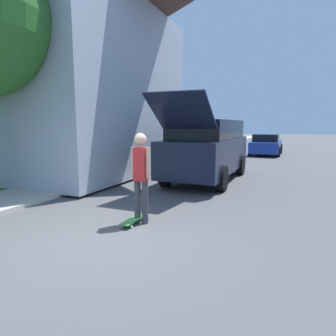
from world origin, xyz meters
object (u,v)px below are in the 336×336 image
Objects in this scene: car_down_street at (266,145)px; skateboarder at (141,173)px; suv_parked at (208,148)px; skateboard at (134,220)px.

car_down_street is 15.31m from skateboarder.
suv_parked is 5.09m from skateboarder.
skateboarder is 2.25× the size of skateboard.
skateboarder is (0.08, -5.08, -0.13)m from suv_parked.
skateboarder is at bearing -89.11° from suv_parked.
suv_parked reaches higher than skateboarder.
car_down_street is (1.07, 10.19, -0.50)m from suv_parked.
skateboard is (-0.11, -0.11, -0.94)m from skateboarder.
suv_parked is 7.27× the size of skateboard.
suv_parked is 1.45× the size of car_down_street.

